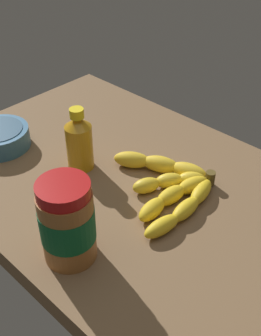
% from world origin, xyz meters
% --- Properties ---
extents(ground_plane, '(0.91, 0.59, 0.05)m').
position_xyz_m(ground_plane, '(0.00, 0.00, -0.02)').
color(ground_plane, brown).
extents(banana_bunch, '(0.24, 0.23, 0.04)m').
position_xyz_m(banana_bunch, '(-0.09, -0.03, 0.02)').
color(banana_bunch, yellow).
rests_on(banana_bunch, ground_plane).
extents(peanut_butter_jar, '(0.09, 0.09, 0.16)m').
position_xyz_m(peanut_butter_jar, '(-0.07, 0.21, 0.08)').
color(peanut_butter_jar, '#9E602D').
rests_on(peanut_butter_jar, ground_plane).
extents(honey_bottle, '(0.06, 0.06, 0.14)m').
position_xyz_m(honey_bottle, '(0.11, 0.03, 0.06)').
color(honey_bottle, '#C78918').
rests_on(honey_bottle, ground_plane).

